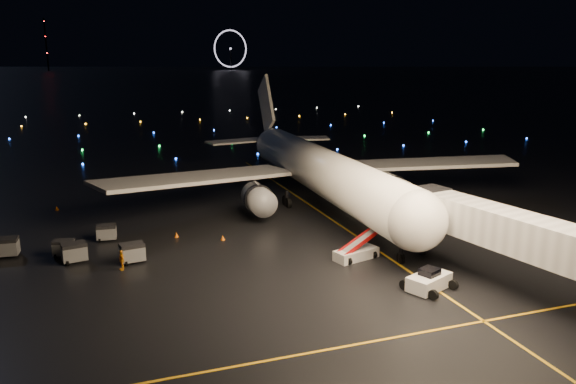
{
  "coord_description": "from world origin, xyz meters",
  "views": [
    {
      "loc": [
        -13.21,
        -39.94,
        18.35
      ],
      "look_at": [
        4.91,
        12.0,
        5.0
      ],
      "focal_mm": 35.0,
      "sensor_mm": 36.0,
      "label": 1
    }
  ],
  "objects_px": {
    "crew_c": "(122,260)",
    "baggage_cart_3": "(64,248)",
    "baggage_cart_1": "(132,253)",
    "baggage_cart_4": "(6,247)",
    "pushback_tug": "(429,279)",
    "airliner": "(312,142)",
    "baggage_cart_2": "(107,233)",
    "belt_loader": "(356,243)",
    "baggage_cart_0": "(74,253)"
  },
  "relations": [
    {
      "from": "baggage_cart_0",
      "to": "belt_loader",
      "type": "bearing_deg",
      "value": -27.88
    },
    {
      "from": "baggage_cart_0",
      "to": "baggage_cart_4",
      "type": "xyz_separation_m",
      "value": [
        -6.07,
        3.64,
        -0.0
      ]
    },
    {
      "from": "crew_c",
      "to": "baggage_cart_3",
      "type": "bearing_deg",
      "value": -153.4
    },
    {
      "from": "baggage_cart_1",
      "to": "baggage_cart_2",
      "type": "distance_m",
      "value": 7.7
    },
    {
      "from": "crew_c",
      "to": "baggage_cart_0",
      "type": "distance_m",
      "value": 5.26
    },
    {
      "from": "baggage_cart_1",
      "to": "crew_c",
      "type": "bearing_deg",
      "value": -131.12
    },
    {
      "from": "crew_c",
      "to": "baggage_cart_2",
      "type": "height_order",
      "value": "crew_c"
    },
    {
      "from": "crew_c",
      "to": "baggage_cart_4",
      "type": "height_order",
      "value": "crew_c"
    },
    {
      "from": "pushback_tug",
      "to": "baggage_cart_1",
      "type": "distance_m",
      "value": 26.31
    },
    {
      "from": "belt_loader",
      "to": "baggage_cart_2",
      "type": "height_order",
      "value": "belt_loader"
    },
    {
      "from": "airliner",
      "to": "baggage_cart_1",
      "type": "relative_size",
      "value": 25.73
    },
    {
      "from": "baggage_cart_0",
      "to": "baggage_cart_1",
      "type": "height_order",
      "value": "baggage_cart_0"
    },
    {
      "from": "crew_c",
      "to": "baggage_cart_3",
      "type": "distance_m",
      "value": 7.38
    },
    {
      "from": "belt_loader",
      "to": "crew_c",
      "type": "bearing_deg",
      "value": 153.02
    },
    {
      "from": "crew_c",
      "to": "baggage_cart_0",
      "type": "xyz_separation_m",
      "value": [
        -3.97,
        3.45,
        -0.0
      ]
    },
    {
      "from": "baggage_cart_1",
      "to": "baggage_cart_3",
      "type": "xyz_separation_m",
      "value": [
        -5.96,
        3.87,
        -0.12
      ]
    },
    {
      "from": "airliner",
      "to": "baggage_cart_3",
      "type": "xyz_separation_m",
      "value": [
        -29.61,
        -11.43,
        -6.95
      ]
    },
    {
      "from": "belt_loader",
      "to": "baggage_cart_4",
      "type": "distance_m",
      "value": 32.8
    },
    {
      "from": "crew_c",
      "to": "baggage_cart_2",
      "type": "xyz_separation_m",
      "value": [
        -0.99,
        9.06,
        -0.1
      ]
    },
    {
      "from": "crew_c",
      "to": "baggage_cart_1",
      "type": "distance_m",
      "value": 1.92
    },
    {
      "from": "airliner",
      "to": "pushback_tug",
      "type": "distance_m",
      "value": 30.37
    },
    {
      "from": "pushback_tug",
      "to": "baggage_cart_0",
      "type": "relative_size",
      "value": 1.77
    },
    {
      "from": "airliner",
      "to": "baggage_cart_4",
      "type": "bearing_deg",
      "value": -162.58
    },
    {
      "from": "belt_loader",
      "to": "crew_c",
      "type": "distance_m",
      "value": 21.16
    },
    {
      "from": "airliner",
      "to": "pushback_tug",
      "type": "height_order",
      "value": "airliner"
    },
    {
      "from": "baggage_cart_2",
      "to": "baggage_cart_3",
      "type": "xyz_separation_m",
      "value": [
        -3.94,
        -3.56,
        -0.03
      ]
    },
    {
      "from": "belt_loader",
      "to": "baggage_cart_4",
      "type": "xyz_separation_m",
      "value": [
        -30.75,
        11.39,
        -0.62
      ]
    },
    {
      "from": "crew_c",
      "to": "baggage_cart_1",
      "type": "relative_size",
      "value": 0.86
    },
    {
      "from": "airliner",
      "to": "belt_loader",
      "type": "relative_size",
      "value": 8.68
    },
    {
      "from": "baggage_cart_0",
      "to": "baggage_cart_3",
      "type": "relative_size",
      "value": 1.17
    },
    {
      "from": "baggage_cart_1",
      "to": "baggage_cart_4",
      "type": "distance_m",
      "value": 12.34
    },
    {
      "from": "baggage_cart_0",
      "to": "baggage_cart_3",
      "type": "distance_m",
      "value": 2.26
    },
    {
      "from": "pushback_tug",
      "to": "baggage_cart_2",
      "type": "height_order",
      "value": "pushback_tug"
    },
    {
      "from": "crew_c",
      "to": "baggage_cart_4",
      "type": "bearing_deg",
      "value": -140.53
    },
    {
      "from": "pushback_tug",
      "to": "belt_loader",
      "type": "xyz_separation_m",
      "value": [
        -2.43,
        8.32,
        0.62
      ]
    },
    {
      "from": "belt_loader",
      "to": "baggage_cart_1",
      "type": "distance_m",
      "value": 20.57
    },
    {
      "from": "baggage_cart_0",
      "to": "baggage_cart_4",
      "type": "height_order",
      "value": "same"
    },
    {
      "from": "baggage_cart_2",
      "to": "crew_c",
      "type": "bearing_deg",
      "value": -78.15
    },
    {
      "from": "pushback_tug",
      "to": "baggage_cart_0",
      "type": "distance_m",
      "value": 31.52
    },
    {
      "from": "baggage_cart_0",
      "to": "baggage_cart_3",
      "type": "bearing_deg",
      "value": 104.7
    },
    {
      "from": "baggage_cart_0",
      "to": "baggage_cart_1",
      "type": "xyz_separation_m",
      "value": [
        5.0,
        -1.82,
        -0.01
      ]
    },
    {
      "from": "crew_c",
      "to": "baggage_cart_0",
      "type": "height_order",
      "value": "crew_c"
    },
    {
      "from": "belt_loader",
      "to": "baggage_cart_3",
      "type": "bearing_deg",
      "value": 143.85
    },
    {
      "from": "belt_loader",
      "to": "baggage_cart_0",
      "type": "bearing_deg",
      "value": 147.32
    },
    {
      "from": "airliner",
      "to": "baggage_cart_2",
      "type": "height_order",
      "value": "airliner"
    },
    {
      "from": "airliner",
      "to": "pushback_tug",
      "type": "relative_size",
      "value": 14.41
    },
    {
      "from": "crew_c",
      "to": "baggage_cart_4",
      "type": "relative_size",
      "value": 0.85
    },
    {
      "from": "baggage_cart_4",
      "to": "baggage_cart_0",
      "type": "bearing_deg",
      "value": -25.63
    },
    {
      "from": "baggage_cart_1",
      "to": "baggage_cart_2",
      "type": "xyz_separation_m",
      "value": [
        -2.02,
        7.43,
        -0.09
      ]
    },
    {
      "from": "baggage_cart_2",
      "to": "baggage_cart_4",
      "type": "distance_m",
      "value": 9.26
    }
  ]
}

